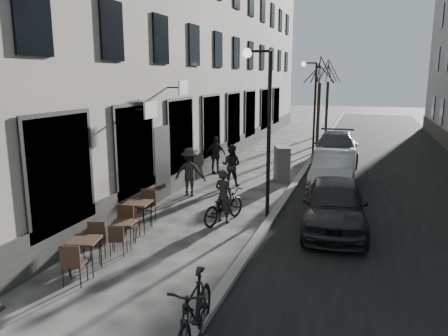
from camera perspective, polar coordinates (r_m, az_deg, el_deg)
The scene contains 21 objects.
ground at distance 8.47m, azimuth -3.61°, elevation -18.48°, with size 120.00×120.00×0.00m, color #33312E.
road at distance 23.21m, azimuth 20.41°, elevation 0.50°, with size 7.30×60.00×0.00m, color black.
kerb at distance 23.31m, azimuth 11.44°, elevation 1.20°, with size 0.25×60.00×0.12m, color gray.
building_left at distance 25.15m, azimuth -2.73°, elevation 20.37°, with size 4.00×35.00×16.00m, color gray.
streetlamp_near at distance 13.16m, azimuth 5.19°, elevation 6.94°, with size 0.90×0.28×5.09m.
streetlamp_far at distance 24.98m, azimuth 11.42°, elevation 9.07°, with size 0.90×0.28×5.09m.
tree_near at distance 27.93m, azimuth 12.44°, elevation 12.39°, with size 2.40×2.40×5.70m.
tree_far at distance 33.91m, azimuth 13.49°, elevation 12.20°, with size 2.40×2.40×5.70m.
bistro_set_a at distance 10.29m, azimuth -17.71°, elevation -10.43°, with size 0.78×1.60×0.92m.
bistro_set_b at distance 11.49m, azimuth -12.95°, elevation -8.13°, with size 0.71×1.40×0.80m.
bistro_set_c at distance 12.57m, azimuth -11.15°, elevation -5.82°, with size 0.75×1.71×0.99m.
utility_cabinet at distance 18.21m, azimuth 7.56°, elevation 0.52°, with size 0.53×0.97×1.45m, color #5E5E61.
bicycle at distance 13.06m, azimuth -0.07°, elevation -4.98°, with size 0.66×1.88×0.99m, color black.
cyclist_rider at distance 12.97m, azimuth -0.07°, elevation -3.65°, with size 0.59×0.39×1.62m, color black.
pedestrian_near at distance 17.35m, azimuth 0.96°, elevation 0.38°, with size 0.80×0.62×1.65m, color black.
pedestrian_mid at distance 15.88m, azimuth -4.48°, elevation -0.52°, with size 1.14×0.65×1.76m, color #292724.
pedestrian_far at distance 19.61m, azimuth -1.16°, elevation 1.75°, with size 0.98×0.41×1.67m, color black.
car_near at distance 12.77m, azimuth 14.21°, elevation -4.64°, with size 1.72×4.28×1.46m, color black.
car_mid at distance 17.49m, azimuth 14.14°, elevation -0.22°, with size 1.54×4.40×1.45m, color #909398.
car_far at distance 22.71m, azimuth 14.40°, elevation 2.57°, with size 2.12×5.22×1.51m, color #35383E.
moped at distance 7.28m, azimuth -3.90°, elevation -18.40°, with size 0.57×2.03×1.22m, color black.
Camera 1 is at (2.73, -6.79, 4.28)m, focal length 35.00 mm.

